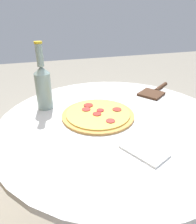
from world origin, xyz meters
TOP-DOWN VIEW (x-y plane):
  - table at (0.00, 0.00)m, footprint 0.97×0.97m
  - pizza at (0.06, 0.06)m, footprint 0.31×0.31m
  - beer_bottle at (0.21, 0.27)m, footprint 0.07×0.07m
  - pizza_paddle at (0.23, -0.31)m, footprint 0.21×0.24m
  - napkin at (-0.22, -0.03)m, footprint 0.17×0.15m

SIDE VIEW (x-z plane):
  - table at x=0.00m, z-range 0.18..0.90m
  - napkin at x=-0.22m, z-range 0.72..0.73m
  - pizza_paddle at x=0.23m, z-range 0.72..0.74m
  - pizza at x=0.06m, z-range 0.72..0.74m
  - beer_bottle at x=0.21m, z-range 0.68..0.98m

